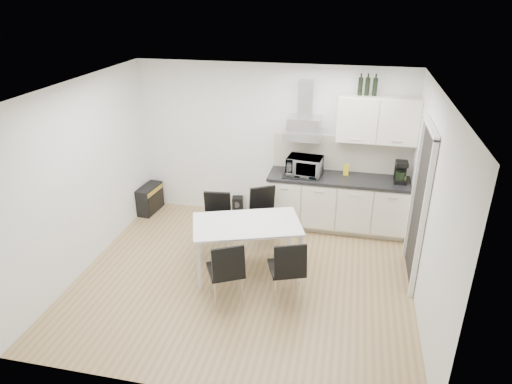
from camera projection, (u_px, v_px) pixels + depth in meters
ground at (244, 278)px, 6.30m from camera, size 4.50×4.50×0.00m
wall_back at (271, 143)px, 7.54m from camera, size 4.50×0.10×2.60m
wall_front at (189, 285)px, 3.98m from camera, size 4.50×0.10×2.60m
wall_left at (82, 178)px, 6.19m from camera, size 0.10×4.00×2.60m
wall_right at (430, 209)px, 5.33m from camera, size 0.10×4.00×2.60m
ceiling at (241, 89)px, 5.22m from camera, size 4.50×4.50×0.00m
doorway at (418, 207)px, 5.93m from camera, size 0.08×1.04×2.10m
kitchenette at (341, 182)px, 7.27m from camera, size 2.22×0.64×2.52m
dining_table at (247, 228)px, 6.20m from camera, size 1.63×1.26×0.75m
chair_far_left at (216, 224)px, 6.80m from camera, size 0.49×0.54×0.88m
chair_far_right at (266, 218)px, 6.98m from camera, size 0.63×0.65×0.88m
chair_near_left at (225, 271)px, 5.68m from camera, size 0.62×0.65×0.88m
chair_near_right at (286, 269)px, 5.72m from camera, size 0.59×0.62×0.88m
guitar_amp at (150, 199)px, 8.07m from camera, size 0.30×0.60×0.48m
floor_speaker at (238, 205)px, 8.03m from camera, size 0.21×0.19×0.31m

